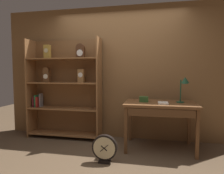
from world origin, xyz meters
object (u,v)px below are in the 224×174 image
Objects in this scene: workbench at (160,108)px; toolbox_small at (144,99)px; round_clock_large at (105,148)px; open_repair_manual at (163,103)px; desk_lamp at (184,84)px; bookshelf at (64,89)px.

toolbox_small is (-0.27, 0.03, 0.14)m from workbench.
round_clock_large is at bearing -126.80° from toolbox_small.
workbench is 0.16m from open_repair_manual.
desk_lamp is (0.38, 0.04, 0.41)m from workbench.
bookshelf is 4.78× the size of round_clock_large.
workbench is at bearing 40.42° from round_clock_large.
workbench is at bearing -174.66° from desk_lamp.
workbench is 2.87× the size of round_clock_large.
bookshelf is 1.63m from toolbox_small.
round_clock_large is at bearing -139.58° from workbench.
desk_lamp is at bearing 23.54° from open_repair_manual.
workbench is (1.87, -0.30, -0.27)m from bookshelf.
workbench is 7.73× the size of toolbox_small.
bookshelf is 2.27m from desk_lamp.
round_clock_large is (-0.80, -0.68, -0.50)m from workbench.
bookshelf reaches higher than round_clock_large.
bookshelf is at bearing 173.34° from desk_lamp.
toolbox_small is 0.69× the size of open_repair_manual.
desk_lamp is at bearing 5.34° from workbench.
open_repair_manual is (0.05, -0.11, 0.11)m from workbench.
toolbox_small is 1.09m from round_clock_large.
workbench is at bearing -9.08° from bookshelf.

